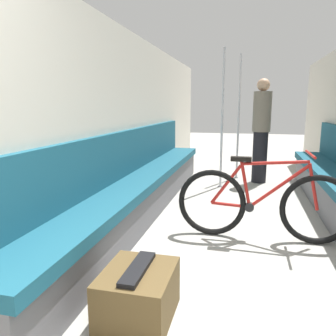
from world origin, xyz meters
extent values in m
cube|color=beige|center=(-1.43, 3.01, 1.11)|extent=(0.10, 9.21, 2.21)
cube|color=#5B5B60|center=(-1.15, 2.91, 0.20)|extent=(0.41, 5.14, 0.40)
cube|color=#195166|center=(-1.15, 2.91, 0.45)|extent=(0.48, 5.14, 0.10)
cube|color=#195166|center=(-1.35, 2.91, 0.76)|extent=(0.07, 5.14, 0.53)
torus|color=black|center=(-0.27, 2.46, 0.34)|extent=(0.69, 0.06, 0.69)
torus|color=black|center=(0.73, 2.46, 0.34)|extent=(0.69, 0.06, 0.69)
cylinder|color=#B21E19|center=(-0.08, 2.46, 0.33)|extent=(0.38, 0.03, 0.05)
cylinder|color=#B21E19|center=(-0.13, 2.46, 0.54)|extent=(0.30, 0.03, 0.42)
cylinder|color=#B21E19|center=(0.06, 2.46, 0.57)|extent=(0.13, 0.03, 0.49)
cylinder|color=#B21E19|center=(0.37, 2.46, 0.55)|extent=(0.55, 0.03, 0.47)
cylinder|color=#B21E19|center=(0.32, 2.46, 0.78)|extent=(0.63, 0.03, 0.08)
cylinder|color=#B21E19|center=(0.68, 2.46, 0.56)|extent=(0.13, 0.03, 0.45)
cylinder|color=black|center=(0.11, 2.46, 0.33)|extent=(0.09, 0.06, 0.09)
cube|color=black|center=(0.01, 2.46, 0.81)|extent=(0.20, 0.07, 0.04)
cylinder|color=#B21E19|center=(0.63, 2.46, 0.87)|extent=(0.02, 0.46, 0.02)
cylinder|color=gray|center=(-0.34, 4.52, 0.01)|extent=(0.08, 0.08, 0.01)
cylinder|color=silver|center=(-0.34, 4.52, 1.10)|extent=(0.04, 0.04, 2.19)
cylinder|color=gray|center=(-0.11, 5.26, 0.01)|extent=(0.08, 0.08, 0.01)
cylinder|color=silver|center=(-0.11, 5.26, 1.10)|extent=(0.04, 0.04, 2.19)
cylinder|color=black|center=(0.28, 5.01, 0.44)|extent=(0.25, 0.25, 0.88)
cylinder|color=#756B5B|center=(0.28, 5.01, 1.21)|extent=(0.30, 0.30, 0.67)
sphere|color=tan|center=(0.28, 5.01, 1.65)|extent=(0.21, 0.21, 0.21)
cube|color=brown|center=(-0.56, 0.99, 0.16)|extent=(0.43, 0.50, 0.32)
cube|color=black|center=(-0.56, 0.99, 0.33)|extent=(0.11, 0.43, 0.03)
camera|label=1|loc=(0.06, -0.77, 1.32)|focal=35.00mm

